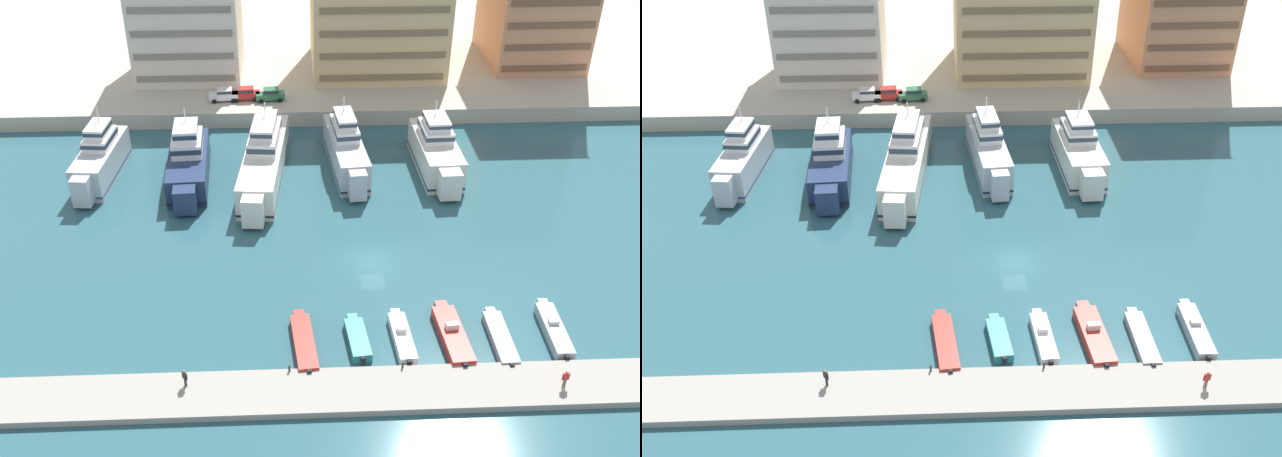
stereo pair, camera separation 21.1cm
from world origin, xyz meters
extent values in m
plane|color=#2D5B66|center=(0.00, 0.00, 0.00)|extent=(400.00, 400.00, 0.00)
cube|color=#BCB29E|center=(0.00, 67.32, 1.10)|extent=(180.00, 70.00, 2.20)
cube|color=#9E998E|center=(0.00, -17.86, 0.32)|extent=(120.00, 4.89, 0.64)
cube|color=silver|center=(-31.46, 19.26, 2.01)|extent=(4.91, 12.72, 4.01)
cube|color=silver|center=(-32.13, 12.25, 2.11)|extent=(2.23, 2.06, 3.41)
cube|color=#334C7F|center=(-31.46, 19.26, 0.70)|extent=(4.95, 12.84, 0.24)
cube|color=white|center=(-31.37, 20.19, 4.70)|extent=(3.40, 5.47, 1.38)
cube|color=#233342|center=(-31.37, 20.19, 4.84)|extent=(3.44, 5.52, 0.50)
cube|color=white|center=(-31.37, 20.19, 6.02)|extent=(2.65, 4.27, 1.26)
cube|color=#233342|center=(-31.37, 20.19, 6.15)|extent=(2.69, 4.31, 0.45)
cylinder|color=silver|center=(-31.30, 20.97, 7.55)|extent=(0.16, 0.16, 1.80)
cube|color=silver|center=(-30.83, 25.89, 1.10)|extent=(3.25, 1.20, 0.20)
cube|color=navy|center=(-20.73, 18.35, 1.72)|extent=(5.36, 14.12, 3.44)
cube|color=navy|center=(-20.28, 10.39, 1.81)|extent=(2.65, 2.43, 2.92)
cube|color=black|center=(-20.73, 18.35, 0.60)|extent=(5.42, 14.26, 0.24)
cube|color=white|center=(-20.79, 19.39, 4.32)|extent=(3.90, 6.02, 1.75)
cube|color=#233342|center=(-20.79, 19.39, 4.49)|extent=(3.95, 6.08, 0.63)
cube|color=white|center=(-20.79, 19.39, 5.96)|extent=(3.04, 4.70, 1.53)
cube|color=#233342|center=(-20.79, 19.39, 6.11)|extent=(3.08, 4.75, 0.55)
cylinder|color=silver|center=(-20.84, 20.27, 7.62)|extent=(0.16, 0.16, 1.80)
cube|color=navy|center=(-21.15, 25.73, 0.95)|extent=(3.94, 1.12, 0.20)
cube|color=silver|center=(-11.53, 18.17, 1.96)|extent=(6.09, 20.19, 3.92)
cube|color=silver|center=(-12.53, 7.30, 2.06)|extent=(2.55, 2.35, 3.33)
cube|color=black|center=(-11.53, 18.17, 0.69)|extent=(6.16, 20.40, 0.24)
cube|color=white|center=(-11.39, 19.65, 4.80)|extent=(4.10, 8.62, 1.77)
cube|color=#233342|center=(-11.39, 19.65, 4.98)|extent=(4.15, 8.71, 0.64)
cube|color=white|center=(-11.39, 19.65, 6.35)|extent=(3.20, 6.73, 1.33)
cube|color=#233342|center=(-11.39, 19.65, 6.49)|extent=(3.24, 6.79, 0.48)
cylinder|color=silver|center=(-11.28, 20.90, 7.92)|extent=(0.16, 0.16, 1.80)
cube|color=silver|center=(-10.58, 28.52, 1.08)|extent=(3.72, 1.23, 0.20)
cube|color=silver|center=(-1.42, 20.38, 2.01)|extent=(4.99, 14.98, 4.03)
cube|color=silver|center=(-0.65, 12.24, 2.11)|extent=(2.16, 1.99, 3.42)
cube|color=#192347|center=(-1.42, 20.38, 0.70)|extent=(5.04, 15.13, 0.24)
cube|color=white|center=(-1.52, 21.48, 4.80)|extent=(3.39, 6.42, 1.54)
cube|color=#233342|center=(-1.52, 21.48, 4.95)|extent=(3.44, 6.48, 0.56)
cube|color=white|center=(-1.52, 21.48, 6.19)|extent=(2.65, 5.00, 1.25)
cube|color=#233342|center=(-1.52, 21.48, 6.32)|extent=(2.68, 5.05, 0.45)
cylinder|color=silver|center=(-1.60, 22.40, 7.72)|extent=(0.16, 0.16, 1.80)
cube|color=silver|center=(-2.14, 28.15, 1.11)|extent=(3.16, 1.18, 0.20)
cube|color=silver|center=(9.77, 19.69, 1.96)|extent=(4.99, 13.24, 3.93)
cube|color=silver|center=(10.06, 12.15, 2.06)|extent=(2.56, 2.34, 3.34)
cube|color=#192347|center=(9.77, 19.69, 0.69)|extent=(5.04, 13.37, 0.24)
cube|color=white|center=(9.73, 20.67, 4.67)|extent=(3.71, 5.62, 1.48)
cube|color=#233342|center=(9.73, 20.67, 4.81)|extent=(3.76, 5.68, 0.53)
cube|color=white|center=(9.73, 20.67, 5.97)|extent=(2.90, 4.38, 1.13)
cube|color=#233342|center=(9.73, 20.67, 6.09)|extent=(2.93, 4.43, 0.41)
cylinder|color=silver|center=(9.70, 21.49, 7.44)|extent=(0.16, 0.16, 1.80)
cube|color=silver|center=(9.50, 26.67, 1.08)|extent=(3.85, 1.05, 0.20)
cube|color=red|center=(-7.46, -12.24, 0.45)|extent=(2.44, 7.14, 0.89)
cube|color=red|center=(-7.84, -8.41, 0.45)|extent=(1.04, 0.88, 0.76)
cube|color=black|center=(-7.09, -15.91, 0.60)|extent=(0.39, 0.31, 0.60)
cube|color=teal|center=(-2.69, -11.92, 0.44)|extent=(2.15, 5.11, 0.88)
cube|color=teal|center=(-2.95, -9.11, 0.44)|extent=(1.00, 0.85, 0.75)
cube|color=black|center=(-2.45, -14.58, 0.59)|extent=(0.38, 0.31, 0.60)
cube|color=white|center=(1.26, -11.96, 0.47)|extent=(1.88, 6.12, 0.94)
cube|color=white|center=(1.07, -8.63, 0.47)|extent=(0.88, 0.74, 0.80)
cube|color=silver|center=(1.24, -11.50, 1.17)|extent=(0.88, 0.65, 0.47)
cube|color=#283847|center=(1.22, -11.22, 1.24)|extent=(0.77, 0.12, 0.28)
cube|color=black|center=(1.45, -15.15, 0.62)|extent=(0.38, 0.30, 0.60)
cube|color=red|center=(5.79, -11.92, 0.50)|extent=(2.61, 7.48, 1.00)
cube|color=red|center=(5.49, -7.85, 0.50)|extent=(1.20, 1.01, 0.85)
cube|color=silver|center=(5.75, -11.37, 1.29)|extent=(1.18, 0.68, 0.58)
cube|color=#283847|center=(5.73, -11.10, 1.38)|extent=(1.04, 0.16, 0.35)
cube|color=black|center=(6.07, -15.77, 0.65)|extent=(0.38, 0.31, 0.60)
cube|color=#9EA3A8|center=(9.99, -12.34, 0.41)|extent=(1.73, 6.69, 0.82)
cube|color=#9EA3A8|center=(9.94, -8.68, 0.41)|extent=(0.91, 0.75, 0.70)
cube|color=black|center=(10.04, -15.85, 0.56)|extent=(0.36, 0.28, 0.60)
cube|color=#9EA3A8|center=(15.00, -11.65, 0.53)|extent=(1.74, 6.81, 1.05)
cube|color=#9EA3A8|center=(15.06, -7.93, 0.53)|extent=(0.91, 0.75, 0.90)
cube|color=silver|center=(15.01, -11.14, 1.24)|extent=(0.91, 0.61, 0.37)
cube|color=#283847|center=(15.01, -10.86, 1.29)|extent=(0.82, 0.09, 0.22)
cube|color=black|center=(14.94, -15.22, 0.68)|extent=(0.36, 0.29, 0.60)
cube|color=white|center=(-17.68, 36.75, 2.92)|extent=(4.19, 1.92, 0.80)
cube|color=white|center=(-17.53, 36.76, 3.66)|extent=(2.18, 1.67, 0.68)
cube|color=#1E2833|center=(-17.53, 36.76, 3.66)|extent=(2.14, 1.69, 0.37)
cylinder|color=black|center=(-18.98, 35.83, 2.52)|extent=(0.65, 0.26, 0.64)
cylinder|color=black|center=(-19.07, 37.52, 2.52)|extent=(0.65, 0.26, 0.64)
cylinder|color=black|center=(-16.28, 35.97, 2.52)|extent=(0.65, 0.26, 0.64)
cylinder|color=black|center=(-16.38, 37.67, 2.52)|extent=(0.65, 0.26, 0.64)
cube|color=red|center=(-14.60, 37.03, 2.92)|extent=(4.19, 1.93, 0.80)
cube|color=red|center=(-14.45, 37.04, 3.66)|extent=(2.18, 1.68, 0.68)
cube|color=#1E2833|center=(-14.45, 37.04, 3.66)|extent=(2.14, 1.69, 0.37)
cylinder|color=black|center=(-15.90, 36.10, 2.52)|extent=(0.65, 0.26, 0.64)
cylinder|color=black|center=(-15.99, 37.80, 2.52)|extent=(0.65, 0.26, 0.64)
cylinder|color=black|center=(-13.20, 36.26, 2.52)|extent=(0.65, 0.26, 0.64)
cylinder|color=black|center=(-13.30, 37.95, 2.52)|extent=(0.65, 0.26, 0.64)
cube|color=#2D6642|center=(-11.06, 36.59, 2.92)|extent=(4.23, 2.04, 0.80)
cube|color=#2D6642|center=(-10.91, 36.60, 3.66)|extent=(2.23, 1.73, 0.68)
cube|color=#1E2833|center=(-10.91, 36.60, 3.66)|extent=(2.19, 1.75, 0.37)
cylinder|color=black|center=(-12.33, 35.63, 2.52)|extent=(0.66, 0.27, 0.64)
cylinder|color=black|center=(-12.48, 37.32, 2.52)|extent=(0.66, 0.27, 0.64)
cylinder|color=black|center=(-9.64, 35.86, 2.52)|extent=(0.66, 0.27, 0.64)
cylinder|color=black|center=(-9.79, 37.55, 2.52)|extent=(0.66, 0.27, 0.64)
cube|color=silver|center=(-23.40, 48.36, 10.55)|extent=(15.68, 14.18, 16.69)
cube|color=gray|center=(-23.40, 41.17, 3.87)|extent=(14.42, 0.24, 0.90)
cube|color=gray|center=(-23.40, 41.17, 7.21)|extent=(14.42, 0.24, 0.90)
cube|color=gray|center=(-23.40, 41.17, 10.55)|extent=(14.42, 0.24, 0.90)
cube|color=gray|center=(-23.40, 41.17, 13.89)|extent=(14.42, 0.24, 0.90)
cube|color=#7B6748|center=(5.33, 40.43, 3.85)|extent=(18.32, 0.24, 0.90)
cube|color=#7B6748|center=(5.33, 40.43, 7.13)|extent=(18.32, 0.24, 0.90)
cube|color=#7B6748|center=(5.33, 40.43, 10.42)|extent=(18.32, 0.24, 0.90)
cube|color=#7B6748|center=(5.33, 40.43, 13.71)|extent=(18.32, 0.24, 0.90)
cube|color=brown|center=(30.39, 43.04, 3.84)|extent=(12.96, 0.24, 0.90)
cube|color=brown|center=(30.39, 43.04, 7.11)|extent=(12.96, 0.24, 0.90)
cube|color=brown|center=(30.39, 43.04, 10.38)|extent=(12.96, 0.24, 0.90)
cube|color=brown|center=(30.39, 43.04, 13.65)|extent=(12.96, 0.24, 0.90)
cylinder|color=#7A6B56|center=(13.49, -18.41, 1.07)|extent=(0.14, 0.14, 0.85)
cylinder|color=#7A6B56|center=(13.66, -18.39, 1.07)|extent=(0.14, 0.14, 0.85)
cube|color=red|center=(13.57, -18.40, 1.81)|extent=(0.50, 0.30, 0.65)
cylinder|color=red|center=(13.29, -18.44, 1.76)|extent=(0.10, 0.10, 0.65)
cylinder|color=red|center=(13.86, -18.36, 1.76)|extent=(0.10, 0.10, 0.65)
sphere|color=tan|center=(13.57, -18.40, 2.26)|extent=(0.23, 0.23, 0.23)
cylinder|color=#282D3D|center=(-17.29, -16.87, 1.05)|extent=(0.13, 0.13, 0.83)
cylinder|color=#282D3D|center=(-17.19, -17.00, 1.05)|extent=(0.13, 0.13, 0.83)
cube|color=#232328|center=(-17.24, -16.93, 1.78)|extent=(0.47, 0.50, 0.63)
cylinder|color=#232328|center=(-17.42, -16.72, 1.73)|extent=(0.10, 0.10, 0.63)
cylinder|color=#232328|center=(-17.07, -17.15, 1.73)|extent=(0.10, 0.10, 0.63)
sphere|color=#A87A5B|center=(-17.24, -16.93, 2.21)|extent=(0.23, 0.23, 0.23)
cylinder|color=#2D2D33|center=(-8.76, -15.67, 0.87)|extent=(0.18, 0.18, 0.45)
sphere|color=#2D2D33|center=(-8.76, -15.67, 1.15)|extent=(0.20, 0.20, 0.20)
cylinder|color=#2D2D33|center=(0.75, -15.67, 0.87)|extent=(0.18, 0.18, 0.45)
sphere|color=#2D2D33|center=(0.75, -15.67, 1.15)|extent=(0.20, 0.20, 0.20)
camera|label=1|loc=(-8.07, -58.57, 43.72)|focal=40.00mm
camera|label=2|loc=(-7.86, -58.58, 43.72)|focal=40.00mm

